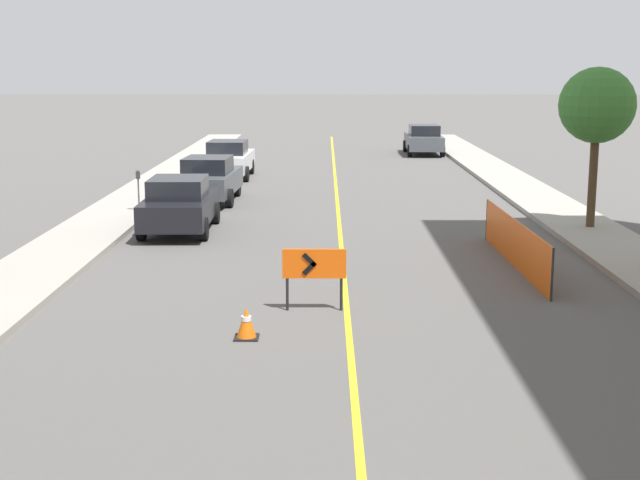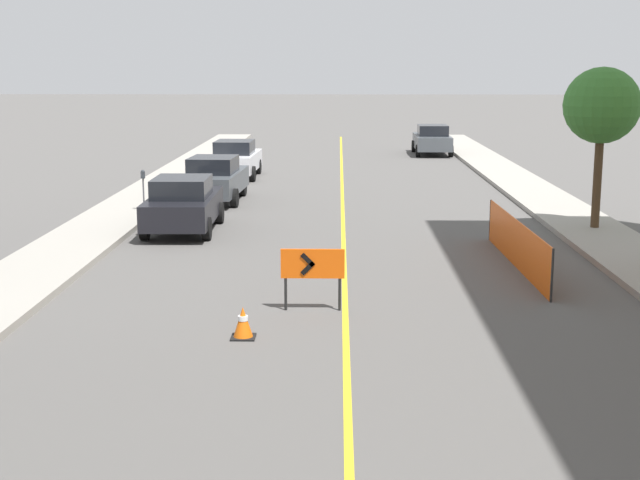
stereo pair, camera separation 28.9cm
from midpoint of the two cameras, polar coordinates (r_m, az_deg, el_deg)
name	(u,v)px [view 1 (the left image)]	position (r m, az deg, el deg)	size (l,w,h in m)	color
lane_stripe	(338,216)	(28.38, 0.90, 1.57)	(0.12, 63.28, 0.01)	gold
sidewalk_left	(116,213)	(29.18, -13.18, 1.69)	(2.18, 63.28, 0.16)	#9E998E
sidewalk_right	(561,213)	(29.31, 14.91, 1.65)	(2.18, 63.28, 0.16)	#9E998E
traffic_cone_third	(246,323)	(15.74, -5.27, -5.31)	(0.43, 0.43, 0.56)	black
arrow_barricade_primary	(314,266)	(17.29, -0.86, -1.69)	(1.24, 0.09, 1.22)	#EF560C
safety_mesh_fence	(515,243)	(21.68, 11.98, -0.19)	(0.20, 6.59, 1.11)	#EF560C
parked_car_curb_near	(180,204)	(25.84, -9.30, 2.26)	(1.94, 4.33, 1.59)	black
parked_car_curb_mid	(209,179)	(31.44, -7.41, 3.88)	(2.02, 4.39, 1.59)	#474C51
parked_car_curb_far	(228,159)	(38.10, -6.11, 5.17)	(1.95, 4.35, 1.59)	silver
parked_car_opposite_side	(424,139)	(48.23, 6.48, 6.41)	(1.94, 4.33, 1.59)	#474C51
parking_meter_far_curb	(138,182)	(28.85, -11.84, 3.65)	(0.12, 0.11, 1.30)	#4C4C51
street_tree_right_near	(597,106)	(26.36, 17.01, 8.18)	(2.13, 2.13, 4.52)	#4C3823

